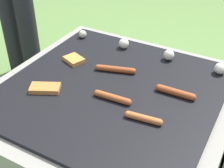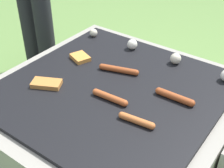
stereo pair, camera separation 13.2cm
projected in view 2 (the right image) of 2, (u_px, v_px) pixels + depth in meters
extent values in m
plane|color=#608442|center=(112.00, 157.00, 1.57)|extent=(14.00, 14.00, 0.00)
cube|color=gray|center=(112.00, 127.00, 1.46)|extent=(1.00, 1.00, 0.41)
cube|color=black|center=(112.00, 90.00, 1.34)|extent=(0.88, 0.88, 0.02)
cylinder|color=black|center=(28.00, 14.00, 2.06)|extent=(0.12, 0.12, 0.81)
cylinder|color=black|center=(43.00, 19.00, 1.99)|extent=(0.12, 0.12, 0.81)
cylinder|color=#B7602D|center=(137.00, 120.00, 1.14)|extent=(0.12, 0.04, 0.03)
sphere|color=#B7602D|center=(122.00, 115.00, 1.16)|extent=(0.03, 0.03, 0.03)
sphere|color=#B7602D|center=(152.00, 126.00, 1.11)|extent=(0.03, 0.03, 0.03)
cylinder|color=#93421E|center=(119.00, 70.00, 1.43)|extent=(0.16, 0.08, 0.03)
sphere|color=#93421E|center=(136.00, 73.00, 1.40)|extent=(0.03, 0.03, 0.03)
sphere|color=#93421E|center=(102.00, 67.00, 1.45)|extent=(0.03, 0.03, 0.03)
cylinder|color=#A34C23|center=(110.00, 97.00, 1.25)|extent=(0.14, 0.03, 0.03)
sphere|color=#A34C23|center=(96.00, 92.00, 1.28)|extent=(0.03, 0.03, 0.03)
sphere|color=#A34C23|center=(125.00, 103.00, 1.22)|extent=(0.03, 0.03, 0.03)
cylinder|color=#93421E|center=(175.00, 97.00, 1.25)|extent=(0.14, 0.03, 0.03)
sphere|color=#93421E|center=(192.00, 103.00, 1.22)|extent=(0.03, 0.03, 0.03)
sphere|color=#93421E|center=(159.00, 91.00, 1.29)|extent=(0.03, 0.03, 0.03)
cube|color=#B27033|center=(47.00, 83.00, 1.34)|extent=(0.14, 0.12, 0.02)
cube|color=#D18438|center=(80.00, 57.00, 1.52)|extent=(0.11, 0.10, 0.02)
sphere|color=beige|center=(94.00, 33.00, 1.73)|extent=(0.04, 0.04, 0.04)
sphere|color=silver|center=(132.00, 44.00, 1.60)|extent=(0.05, 0.05, 0.05)
sphere|color=beige|center=(176.00, 59.00, 1.48)|extent=(0.05, 0.05, 0.05)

